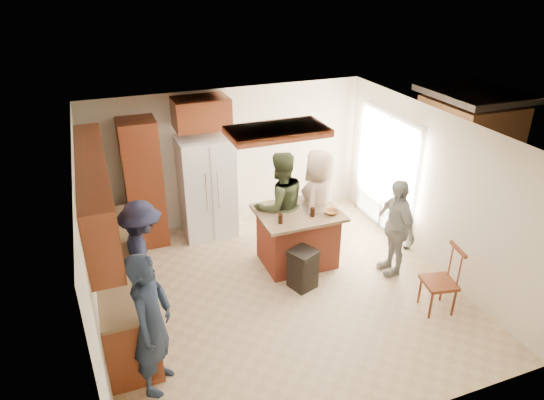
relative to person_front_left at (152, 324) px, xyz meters
name	(u,v)px	position (x,y,z in m)	size (l,w,h in m)	color
room_shell	(456,161)	(6.34, 2.74, -0.02)	(8.00, 5.20, 5.00)	tan
person_front_left	(152,324)	(0.00, 0.00, 0.00)	(0.64, 0.47, 1.76)	#1B2537
person_behind_left	(280,206)	(2.32, 2.06, 0.03)	(0.89, 0.55, 1.83)	#323B22
person_behind_right	(319,202)	(3.00, 2.04, 0.00)	(0.87, 0.56, 1.77)	tan
person_side_right	(395,227)	(3.81, 1.02, -0.10)	(0.92, 0.47, 1.57)	#989890
person_counter	(144,255)	(0.11, 1.54, -0.08)	(1.04, 0.48, 1.61)	black
left_cabinetry	(113,253)	(-0.28, 1.49, 0.07)	(0.64, 3.00, 2.30)	maroon
back_wall_units	(158,166)	(0.63, 3.29, 0.50)	(1.80, 0.60, 2.45)	maroon
refrigerator	(207,187)	(1.42, 3.21, 0.02)	(0.90, 0.76, 1.80)	white
kitchen_island	(298,236)	(2.51, 1.77, -0.41)	(1.28, 1.03, 0.93)	#AB452C
island_items	(314,209)	(2.73, 1.67, 0.09)	(1.00, 0.66, 0.15)	silver
trash_bin	(303,269)	(2.32, 1.12, -0.56)	(0.48, 0.48, 0.63)	black
spindle_chair	(441,282)	(3.88, -0.03, -0.43)	(0.49, 0.49, 0.99)	maroon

